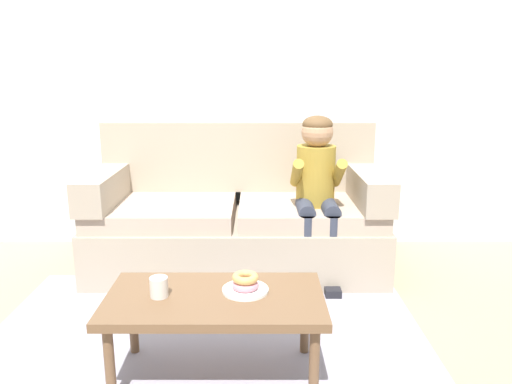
# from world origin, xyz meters

# --- Properties ---
(ground) EXTENTS (10.00, 10.00, 0.00)m
(ground) POSITION_xyz_m (0.00, 0.00, 0.00)
(ground) COLOR #9E896B
(wall_back) EXTENTS (8.00, 0.10, 2.80)m
(wall_back) POSITION_xyz_m (0.00, 1.40, 1.40)
(wall_back) COLOR silver
(wall_back) RESTS_ON ground
(area_rug) EXTENTS (2.33, 1.75, 0.01)m
(area_rug) POSITION_xyz_m (0.00, -0.25, 0.01)
(area_rug) COLOR #9993A3
(area_rug) RESTS_ON ground
(couch) EXTENTS (2.01, 0.90, 1.02)m
(couch) POSITION_xyz_m (0.13, 0.86, 0.36)
(couch) COLOR tan
(couch) RESTS_ON ground
(coffee_table) EXTENTS (0.97, 0.51, 0.41)m
(coffee_table) POSITION_xyz_m (0.08, -0.51, 0.37)
(coffee_table) COLOR brown
(coffee_table) RESTS_ON ground
(person_child) EXTENTS (0.34, 0.58, 1.10)m
(person_child) POSITION_xyz_m (0.67, 0.64, 0.67)
(person_child) COLOR olive
(person_child) RESTS_ON ground
(plate) EXTENTS (0.21, 0.21, 0.01)m
(plate) POSITION_xyz_m (0.21, -0.47, 0.42)
(plate) COLOR white
(plate) RESTS_ON coffee_table
(donut) EXTENTS (0.15, 0.15, 0.04)m
(donut) POSITION_xyz_m (0.21, -0.47, 0.44)
(donut) COLOR pink
(donut) RESTS_ON plate
(donut_second) EXTENTS (0.16, 0.16, 0.04)m
(donut_second) POSITION_xyz_m (0.21, -0.47, 0.48)
(donut_second) COLOR tan
(donut_second) RESTS_ON donut
(mug) EXTENTS (0.08, 0.08, 0.09)m
(mug) POSITION_xyz_m (-0.17, -0.52, 0.46)
(mug) COLOR silver
(mug) RESTS_ON coffee_table
(toy_controller) EXTENTS (0.23, 0.09, 0.05)m
(toy_controller) POSITION_xyz_m (-0.39, 0.04, 0.03)
(toy_controller) COLOR gold
(toy_controller) RESTS_ON ground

